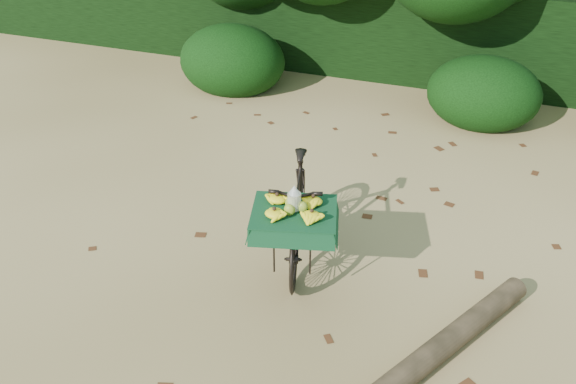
% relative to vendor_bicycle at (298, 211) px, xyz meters
% --- Properties ---
extents(ground, '(80.00, 80.00, 0.00)m').
position_rel_vendor_bicycle_xyz_m(ground, '(0.15, 0.16, -0.61)').
color(ground, tan).
rests_on(ground, ground).
extents(vendor_bicycle, '(1.19, 2.06, 1.20)m').
position_rel_vendor_bicycle_xyz_m(vendor_bicycle, '(0.00, 0.00, 0.00)').
color(vendor_bicycle, black).
rests_on(vendor_bicycle, ground).
extents(fallen_log, '(1.78, 2.96, 0.24)m').
position_rel_vendor_bicycle_xyz_m(fallen_log, '(1.63, -1.30, -0.49)').
color(fallen_log, brown).
rests_on(fallen_log, ground).
extents(hedge_backdrop, '(26.00, 1.80, 1.80)m').
position_rel_vendor_bicycle_xyz_m(hedge_backdrop, '(0.15, 6.46, 0.29)').
color(hedge_backdrop, black).
rests_on(hedge_backdrop, ground).
extents(bush_clumps, '(8.80, 1.70, 0.90)m').
position_rel_vendor_bicycle_xyz_m(bush_clumps, '(0.65, 4.46, -0.16)').
color(bush_clumps, black).
rests_on(bush_clumps, ground).
extents(leaf_litter, '(7.00, 7.30, 0.01)m').
position_rel_vendor_bicycle_xyz_m(leaf_litter, '(0.15, 0.81, -0.60)').
color(leaf_litter, '#4E2A14').
rests_on(leaf_litter, ground).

